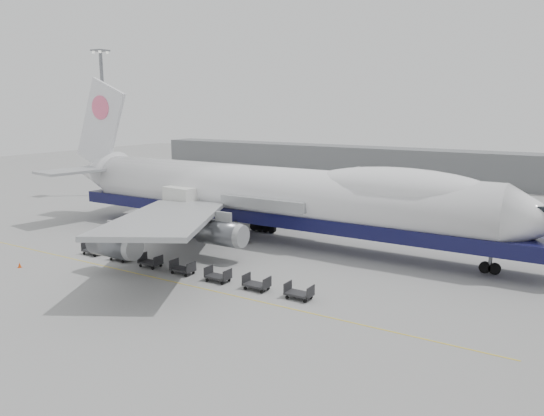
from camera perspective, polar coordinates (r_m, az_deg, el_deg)
The scene contains 14 objects.
ground at distance 54.87m, azimuth -6.85°, elevation -6.05°, with size 260.00×260.00×0.00m, color gray.
apron_line at distance 50.56m, azimuth -11.12°, elevation -7.67°, with size 60.00×0.15×0.01m, color gold.
hangar at distance 119.55m, azimuth 10.56°, elevation 4.78°, with size 110.00×8.00×7.00m, color slate.
floodlight_mast at distance 99.13m, azimuth -17.61°, elevation 9.47°, with size 2.40×2.40×25.43m.
airliner at distance 62.81m, azimuth 0.33°, elevation 1.47°, with size 67.00×55.30×19.98m.
catering_truck at distance 67.21m, azimuth -9.66°, elevation 0.04°, with size 4.96×3.69×6.04m.
traffic_cone at distance 59.16m, azimuth -25.51°, elevation -5.56°, with size 0.36×0.36×0.53m.
dolly_0 at distance 61.04m, azimuth -18.69°, elevation -4.29°, with size 2.30×1.35×1.30m.
dolly_1 at distance 57.90m, azimuth -15.97°, elevation -4.95°, with size 2.30×1.35×1.30m.
dolly_2 at distance 54.91m, azimuth -12.95°, elevation -5.67°, with size 2.30×1.35×1.30m.
dolly_3 at distance 52.10m, azimuth -9.58°, elevation -6.45°, with size 2.30×1.35×1.30m.
dolly_4 at distance 49.50m, azimuth -5.83°, elevation -7.28°, with size 2.30×1.35×1.30m.
dolly_5 at distance 47.14m, azimuth -1.67°, elevation -8.18°, with size 2.30×1.35×1.30m.
dolly_6 at distance 45.06m, azimuth 2.93°, elevation -9.10°, with size 2.30×1.35×1.30m.
Camera 1 is at (32.94, -40.87, 15.98)m, focal length 35.00 mm.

